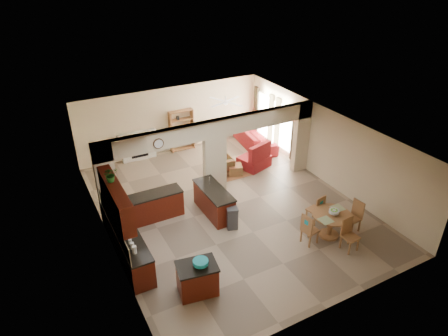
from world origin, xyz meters
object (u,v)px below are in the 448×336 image
dining_table (331,222)px  sofa (255,138)px  armchair (223,165)px  kitchen_island (197,279)px

dining_table → sofa: size_ratio=0.44×
dining_table → sofa: (1.34, 6.44, -0.13)m
sofa → armchair: 2.77m
dining_table → kitchen_island: bearing=-177.6°
sofa → armchair: size_ratio=3.65×
sofa → dining_table: bearing=176.0°
armchair → sofa: bearing=-143.9°
dining_table → armchair: size_ratio=1.60×
dining_table → armchair: 5.08m
kitchen_island → dining_table: 4.50m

